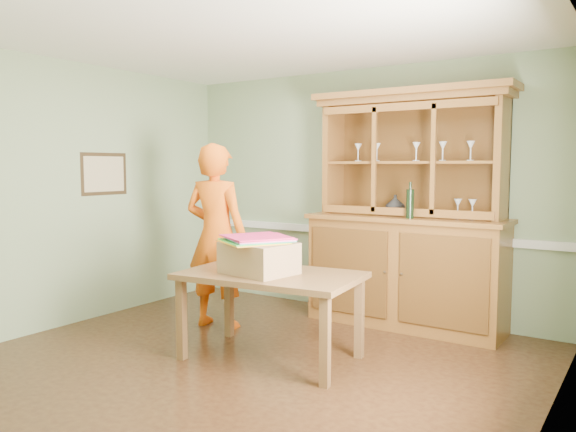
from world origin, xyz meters
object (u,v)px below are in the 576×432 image
Objects in this scene: cardboard_box at (259,258)px; person at (216,236)px; china_hutch at (407,244)px; dining_table at (271,283)px.

cardboard_box is 0.30× the size of person.
china_hutch is 1.29× the size of person.
person is at bearing -145.26° from china_hutch.
dining_table is at bearing 145.17° from person.
person is (-0.96, 0.56, 0.06)m from cardboard_box.
person is (-1.60, -1.11, 0.09)m from china_hutch.
dining_table is (-0.57, -1.60, -0.19)m from china_hutch.
dining_table is 0.84× the size of person.
china_hutch is 1.71m from dining_table.
dining_table is 2.80× the size of cardboard_box.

